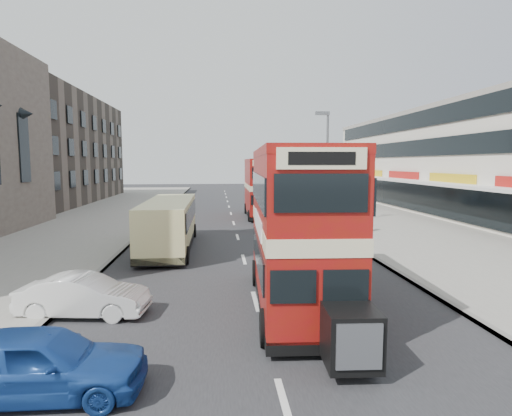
# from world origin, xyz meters

# --- Properties ---
(ground) EXTENTS (160.00, 160.00, 0.00)m
(ground) POSITION_xyz_m (0.00, 0.00, 0.00)
(ground) COLOR #28282B
(ground) RESTS_ON ground
(road_surface) EXTENTS (12.00, 90.00, 0.01)m
(road_surface) POSITION_xyz_m (0.00, 20.00, 0.01)
(road_surface) COLOR #28282B
(road_surface) RESTS_ON ground
(pavement_right) EXTENTS (12.00, 90.00, 0.15)m
(pavement_right) POSITION_xyz_m (12.00, 20.00, 0.07)
(pavement_right) COLOR gray
(pavement_right) RESTS_ON ground
(pavement_left) EXTENTS (12.00, 90.00, 0.15)m
(pavement_left) POSITION_xyz_m (-12.00, 20.00, 0.07)
(pavement_left) COLOR gray
(pavement_left) RESTS_ON ground
(kerb_left) EXTENTS (0.20, 90.00, 0.16)m
(kerb_left) POSITION_xyz_m (-6.10, 20.00, 0.07)
(kerb_left) COLOR gray
(kerb_left) RESTS_ON ground
(kerb_right) EXTENTS (0.20, 90.00, 0.16)m
(kerb_right) POSITION_xyz_m (6.10, 20.00, 0.07)
(kerb_right) COLOR gray
(kerb_right) RESTS_ON ground
(brick_terrace) EXTENTS (14.00, 28.00, 12.00)m
(brick_terrace) POSITION_xyz_m (-22.00, 38.00, 6.00)
(brick_terrace) COLOR #66594C
(brick_terrace) RESTS_ON ground
(commercial_row) EXTENTS (9.90, 46.20, 9.30)m
(commercial_row) POSITION_xyz_m (19.95, 22.00, 4.70)
(commercial_row) COLOR beige
(commercial_row) RESTS_ON ground
(street_lamp) EXTENTS (1.00, 0.20, 8.12)m
(street_lamp) POSITION_xyz_m (6.52, 18.00, 4.78)
(street_lamp) COLOR slate
(street_lamp) RESTS_ON ground
(bus_main) EXTENTS (2.78, 8.82, 4.80)m
(bus_main) POSITION_xyz_m (1.22, 1.33, 2.53)
(bus_main) COLOR black
(bus_main) RESTS_ON ground
(bus_second) EXTENTS (2.45, 8.54, 4.69)m
(bus_second) POSITION_xyz_m (2.44, 23.40, 2.47)
(bus_second) COLOR black
(bus_second) RESTS_ON ground
(coach) EXTENTS (2.38, 9.06, 2.40)m
(coach) POSITION_xyz_m (-3.75, 10.79, 1.41)
(coach) COLOR black
(coach) RESTS_ON ground
(car_left_near) EXTENTS (4.08, 1.70, 1.38)m
(car_left_near) POSITION_xyz_m (-4.67, -3.22, 0.69)
(car_left_near) COLOR #1B4498
(car_left_near) RESTS_ON ground
(car_left_front) EXTENTS (3.88, 1.76, 1.23)m
(car_left_front) POSITION_xyz_m (-5.19, 1.18, 0.62)
(car_left_front) COLOR white
(car_left_front) RESTS_ON ground
(car_right_a) EXTENTS (4.66, 2.41, 1.29)m
(car_right_a) POSITION_xyz_m (5.03, 18.00, 0.65)
(car_right_a) COLOR #A2101C
(car_right_a) RESTS_ON ground
(car_right_b) EXTENTS (4.71, 2.64, 1.24)m
(car_right_b) POSITION_xyz_m (5.18, 20.85, 0.62)
(car_right_b) COLOR #C94214
(car_right_b) RESTS_ON ground
(car_right_c) EXTENTS (4.38, 1.79, 1.49)m
(car_right_c) POSITION_xyz_m (4.99, 29.85, 0.74)
(car_right_c) COLOR #577CAE
(car_right_c) RESTS_ON ground
(pedestrian_near) EXTENTS (0.81, 0.67, 1.90)m
(pedestrian_near) POSITION_xyz_m (7.80, 14.18, 1.10)
(pedestrian_near) COLOR gray
(pedestrian_near) RESTS_ON pavement_right
(pedestrian_far) EXTENTS (1.25, 0.99, 1.98)m
(pedestrian_far) POSITION_xyz_m (8.26, 31.06, 1.14)
(pedestrian_far) COLOR gray
(pedestrian_far) RESTS_ON pavement_right
(cyclist) EXTENTS (0.75, 1.64, 2.15)m
(cyclist) POSITION_xyz_m (3.73, 18.77, 0.76)
(cyclist) COLOR gray
(cyclist) RESTS_ON ground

